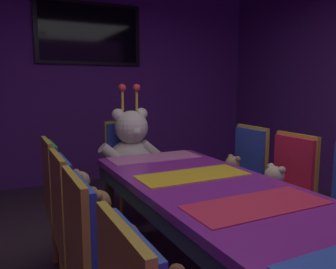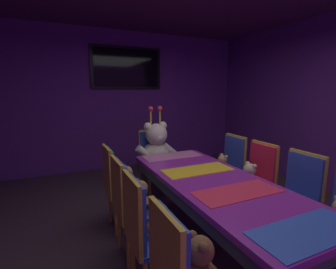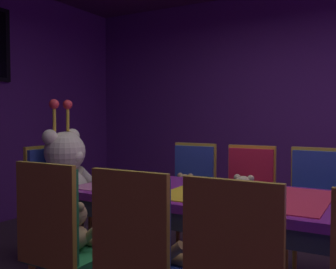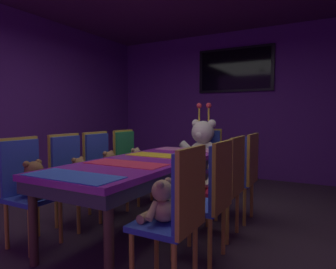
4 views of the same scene
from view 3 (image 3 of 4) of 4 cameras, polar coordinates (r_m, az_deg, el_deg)
name	(u,v)px [view 3 (image 3 of 4)]	position (r m, az deg, el deg)	size (l,w,h in m)	color
wall_right	(316,103)	(4.97, 20.99, 4.43)	(0.12, 6.40, 2.80)	#59267F
banquet_table	(246,209)	(2.50, 11.45, -10.71)	(0.90, 2.29, 0.75)	purple
teddy_left_1	(249,264)	(1.82, 11.83, -18.18)	(0.23, 0.30, 0.29)	olive
chair_left_2	(139,251)	(1.90, -4.31, -16.74)	(0.42, 0.41, 0.98)	#2D47B2
teddy_left_2	(155,244)	(2.02, -1.92, -15.82)	(0.25, 0.32, 0.30)	olive
chair_left_3	(57,233)	(2.25, -16.09, -13.78)	(0.42, 0.41, 0.98)	#268C4C
teddy_left_3	(75,229)	(2.35, -13.50, -13.40)	(0.24, 0.30, 0.29)	tan
chair_right_1	(316,198)	(3.24, 20.99, -8.78)	(0.42, 0.41, 0.98)	#2D47B2
chair_right_2	(249,192)	(3.33, 11.80, -8.36)	(0.42, 0.41, 0.98)	red
teddy_right_2	(243,196)	(3.20, 10.99, -8.97)	(0.25, 0.32, 0.30)	beige
chair_right_3	(192,186)	(3.54, 3.49, -7.64)	(0.42, 0.41, 0.98)	#2D47B2
teddy_right_3	(184,191)	(3.42, 2.43, -8.36)	(0.22, 0.29, 0.27)	tan
throne_chair	(51,192)	(3.42, -16.84, -8.12)	(0.41, 0.42, 0.98)	#2D47B2
king_teddy_bear	(66,175)	(3.28, -14.81, -5.86)	(0.71, 0.55, 0.91)	silver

